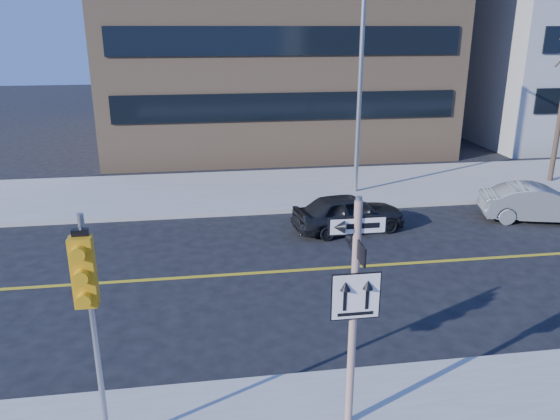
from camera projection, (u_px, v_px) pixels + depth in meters
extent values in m
plane|color=black|center=(317.00, 349.00, 11.79)|extent=(120.00, 120.00, 0.00)
cylinder|color=beige|center=(353.00, 319.00, 8.76)|extent=(0.13, 0.13, 4.00)
cylinder|color=gray|center=(359.00, 199.00, 8.12)|extent=(0.10, 0.10, 0.06)
cube|color=black|center=(358.00, 226.00, 8.25)|extent=(0.92, 0.03, 0.30)
cube|color=black|center=(357.00, 247.00, 8.36)|extent=(0.03, 0.92, 0.30)
cube|color=white|center=(356.00, 296.00, 8.54)|extent=(0.80, 0.03, 0.80)
cylinder|color=gray|center=(95.00, 339.00, 8.20)|extent=(0.09, 0.09, 4.00)
cube|color=gold|center=(84.00, 272.00, 7.63)|extent=(0.32, 0.22, 1.05)
sphere|color=#8C0705|center=(79.00, 252.00, 7.40)|extent=(0.17, 0.17, 0.17)
sphere|color=black|center=(82.00, 276.00, 7.51)|extent=(0.17, 0.17, 0.17)
sphere|color=black|center=(85.00, 298.00, 7.63)|extent=(0.17, 0.17, 0.17)
imported|color=black|center=(348.00, 213.00, 18.43)|extent=(2.09, 3.99, 1.29)
imported|color=gray|center=(538.00, 203.00, 19.41)|extent=(2.37, 4.15, 1.29)
cylinder|color=gray|center=(360.00, 93.00, 21.34)|extent=(0.18, 0.18, 8.00)
cylinder|color=#31261D|center=(560.00, 115.00, 23.25)|extent=(0.22, 0.22, 5.80)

